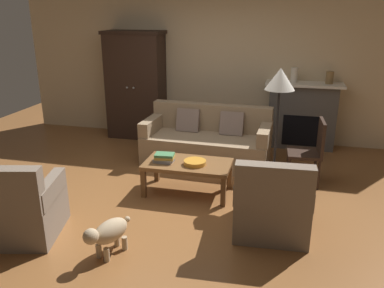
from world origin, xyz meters
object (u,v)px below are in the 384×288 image
object	(u,v)px
armoire	(136,85)
armchair_near_left	(18,209)
armchair_near_right	(272,206)
side_chair_wooden	(311,148)
fruit_bowl	(195,163)
couch	(207,142)
floor_lamp	(280,87)
coffee_table	(188,166)
dog	(108,233)
book_stack	(164,158)
mantel_vase_bronze	(330,78)
mantel_vase_cream	(294,75)
fireplace	(302,115)

from	to	relation	value
armoire	armchair_near_left	world-z (taller)	armoire
armchair_near_right	side_chair_wooden	world-z (taller)	side_chair_wooden
armchair_near_left	fruit_bowl	bearing A→B (deg)	41.80
armchair_near_left	couch	bearing A→B (deg)	60.36
fruit_bowl	floor_lamp	world-z (taller)	floor_lamp
coffee_table	side_chair_wooden	bearing A→B (deg)	23.74
couch	fruit_bowl	size ratio (longest dim) A/B	6.91
floor_lamp	dog	distance (m)	2.58
coffee_table	floor_lamp	world-z (taller)	floor_lamp
side_chair_wooden	floor_lamp	xyz separation A→B (m)	(-0.47, -0.42, 0.89)
armoire	floor_lamp	distance (m)	3.23
coffee_table	fruit_bowl	bearing A→B (deg)	-24.35
couch	armchair_near_left	xyz separation A→B (m)	(-1.46, -2.57, -0.00)
dog	armoire	bearing A→B (deg)	106.95
book_stack	armchair_near_right	distance (m)	1.56
coffee_table	floor_lamp	bearing A→B (deg)	13.25
armchair_near_right	mantel_vase_bronze	bearing A→B (deg)	76.25
armchair_near_left	side_chair_wooden	world-z (taller)	side_chair_wooden
fruit_bowl	mantel_vase_bronze	xyz separation A→B (m)	(1.71, 2.25, 0.77)
mantel_vase_cream	dog	distance (m)	4.19
mantel_vase_cream	mantel_vase_bronze	size ratio (longest dim) A/B	1.21
fireplace	floor_lamp	size ratio (longest dim) A/B	0.78
book_stack	dog	bearing A→B (deg)	-93.99
armoire	couch	world-z (taller)	armoire
mantel_vase_bronze	dog	size ratio (longest dim) A/B	0.38
book_stack	side_chair_wooden	bearing A→B (deg)	21.61
mantel_vase_bronze	side_chair_wooden	world-z (taller)	mantel_vase_bronze
floor_lamp	book_stack	bearing A→B (deg)	-167.53
armoire	side_chair_wooden	bearing A→B (deg)	-25.57
couch	side_chair_wooden	world-z (taller)	side_chair_wooden
fruit_bowl	mantel_vase_cream	bearing A→B (deg)	62.89
mantel_vase_bronze	dog	world-z (taller)	mantel_vase_bronze
mantel_vase_bronze	book_stack	bearing A→B (deg)	-133.21
fireplace	fruit_bowl	size ratio (longest dim) A/B	4.47
coffee_table	mantel_vase_cream	distance (m)	2.68
mantel_vase_bronze	mantel_vase_cream	bearing A→B (deg)	180.00
fireplace	fruit_bowl	xyz separation A→B (m)	(-1.33, -2.26, -0.12)
fruit_bowl	book_stack	xyz separation A→B (m)	(-0.40, -0.00, 0.03)
coffee_table	book_stack	distance (m)	0.32
fireplace	armoire	xyz separation A→B (m)	(-2.95, -0.08, 0.39)
dog	fruit_bowl	bearing A→B (deg)	71.16
side_chair_wooden	coffee_table	bearing A→B (deg)	-156.26
fireplace	side_chair_wooden	distance (m)	1.54
dog	floor_lamp	bearing A→B (deg)	50.38
fireplace	couch	distance (m)	1.79
couch	book_stack	world-z (taller)	couch
mantel_vase_bronze	armchair_near_left	world-z (taller)	mantel_vase_bronze
book_stack	mantel_vase_cream	size ratio (longest dim) A/B	1.08
fruit_bowl	side_chair_wooden	size ratio (longest dim) A/B	0.31
coffee_table	mantel_vase_bronze	bearing A→B (deg)	50.44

